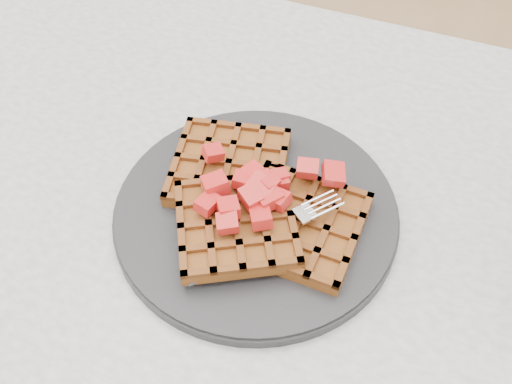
% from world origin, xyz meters
% --- Properties ---
extents(table, '(1.20, 0.80, 0.75)m').
position_xyz_m(table, '(0.00, 0.00, 0.64)').
color(table, silver).
rests_on(table, ground).
extents(plate, '(0.30, 0.30, 0.02)m').
position_xyz_m(plate, '(-0.05, 0.00, 0.76)').
color(plate, black).
rests_on(plate, table).
extents(waffles, '(0.23, 0.22, 0.03)m').
position_xyz_m(waffles, '(-0.05, 0.00, 0.78)').
color(waffles, brown).
rests_on(waffles, plate).
extents(strawberry_pile, '(0.15, 0.15, 0.02)m').
position_xyz_m(strawberry_pile, '(-0.05, 0.00, 0.80)').
color(strawberry_pile, '#AA0103').
rests_on(strawberry_pile, waffles).
extents(fork, '(0.13, 0.16, 0.02)m').
position_xyz_m(fork, '(-0.01, -0.03, 0.77)').
color(fork, silver).
rests_on(fork, plate).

